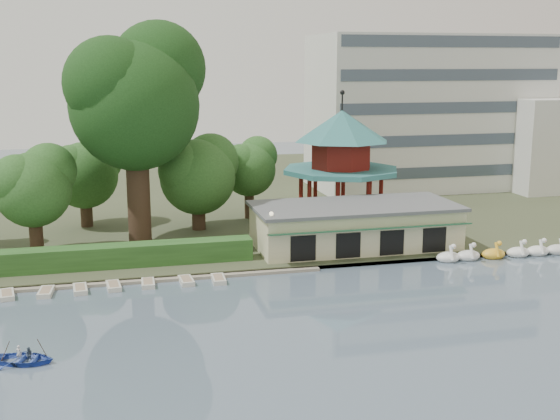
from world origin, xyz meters
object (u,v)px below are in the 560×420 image
object	(u,v)px
big_tree	(136,94)
rowboat_with_passengers	(24,355)
dock	(108,282)
pavilion	(341,155)
boathouse	(355,225)

from	to	relation	value
big_tree	rowboat_with_passengers	distance (m)	29.60
dock	rowboat_with_passengers	bearing A→B (deg)	-108.70
pavilion	rowboat_with_passengers	world-z (taller)	pavilion
boathouse	rowboat_with_passengers	xyz separation A→B (m)	(-26.76, -18.84, -1.88)
pavilion	big_tree	size ratio (longest dim) A/B	0.66
dock	boathouse	bearing A→B (deg)	12.24
big_tree	rowboat_with_passengers	bearing A→B (deg)	-107.54
boathouse	pavilion	world-z (taller)	pavilion
dock	boathouse	distance (m)	22.62
dock	boathouse	world-z (taller)	boathouse
pavilion	rowboat_with_passengers	bearing A→B (deg)	-134.90
big_tree	boathouse	bearing A→B (deg)	-18.26
big_tree	pavilion	bearing A→B (deg)	10.36
boathouse	big_tree	world-z (taller)	big_tree
dock	big_tree	distance (m)	18.08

